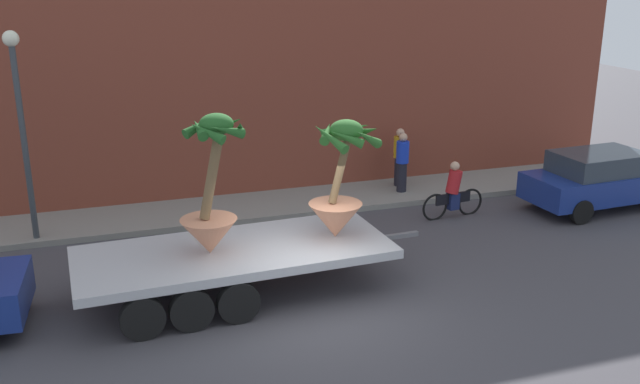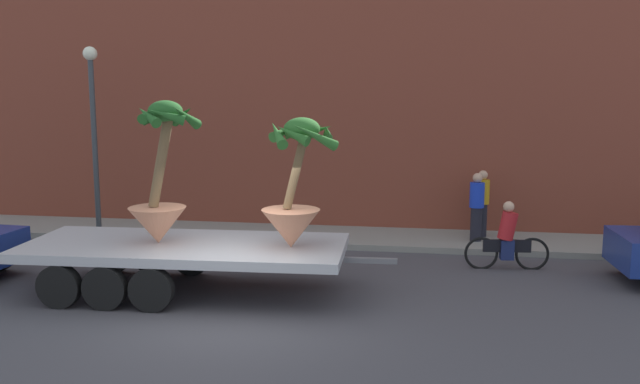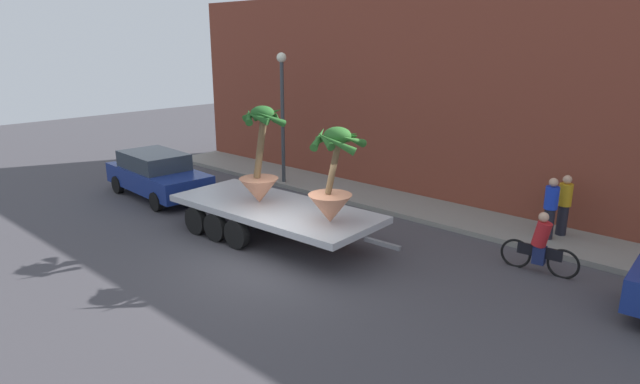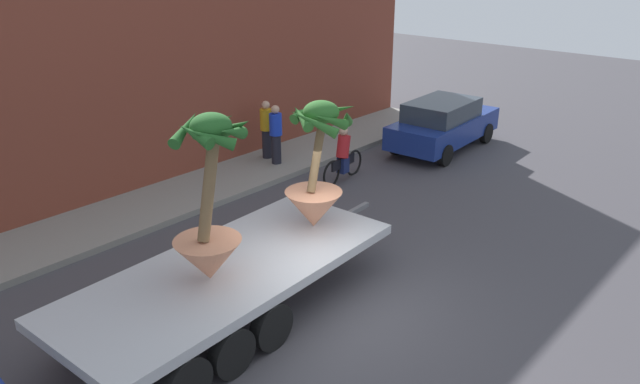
# 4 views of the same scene
# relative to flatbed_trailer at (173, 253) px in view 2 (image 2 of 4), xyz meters

# --- Properties ---
(ground_plane) EXTENTS (60.00, 60.00, 0.00)m
(ground_plane) POSITION_rel_flatbed_trailer_xyz_m (1.54, -1.13, -0.78)
(ground_plane) COLOR #423F44
(sidewalk) EXTENTS (24.00, 2.20, 0.15)m
(sidewalk) POSITION_rel_flatbed_trailer_xyz_m (1.54, 4.97, -0.70)
(sidewalk) COLOR gray
(sidewalk) RESTS_ON ground
(building_facade) EXTENTS (24.00, 1.20, 7.04)m
(building_facade) POSITION_rel_flatbed_trailer_xyz_m (1.54, 6.67, 2.74)
(building_facade) COLOR brown
(building_facade) RESTS_ON ground
(flatbed_trailer) EXTENTS (7.24, 2.80, 0.98)m
(flatbed_trailer) POSITION_rel_flatbed_trailer_xyz_m (0.00, 0.00, 0.00)
(flatbed_trailer) COLOR #B7BABF
(flatbed_trailer) RESTS_ON ground
(potted_palm_rear) EXTENTS (1.39, 1.26, 2.74)m
(potted_palm_rear) POSITION_rel_flatbed_trailer_xyz_m (-0.18, -0.08, 1.21)
(potted_palm_rear) COLOR tan
(potted_palm_rear) RESTS_ON flatbed_trailer
(potted_palm_middle) EXTENTS (1.50, 1.37, 2.44)m
(potted_palm_middle) POSITION_rel_flatbed_trailer_xyz_m (2.42, -0.02, 1.17)
(potted_palm_middle) COLOR tan
(potted_palm_middle) RESTS_ON flatbed_trailer
(cyclist) EXTENTS (1.84, 0.38, 1.54)m
(cyclist) POSITION_rel_flatbed_trailer_xyz_m (6.61, 2.74, -0.11)
(cyclist) COLOR black
(cyclist) RESTS_ON ground
(pedestrian_near_gate) EXTENTS (0.36, 0.36, 1.71)m
(pedestrian_near_gate) POSITION_rel_flatbed_trailer_xyz_m (6.25, 5.35, 0.27)
(pedestrian_near_gate) COLOR black
(pedestrian_near_gate) RESTS_ON sidewalk
(pedestrian_far_left) EXTENTS (0.36, 0.36, 1.71)m
(pedestrian_far_left) POSITION_rel_flatbed_trailer_xyz_m (6.08, 4.78, 0.27)
(pedestrian_far_left) COLOR black
(pedestrian_far_left) RESTS_ON sidewalk
(street_lamp) EXTENTS (0.36, 0.36, 4.83)m
(street_lamp) POSITION_rel_flatbed_trailer_xyz_m (-3.70, 4.17, 2.45)
(street_lamp) COLOR #383D42
(street_lamp) RESTS_ON sidewalk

